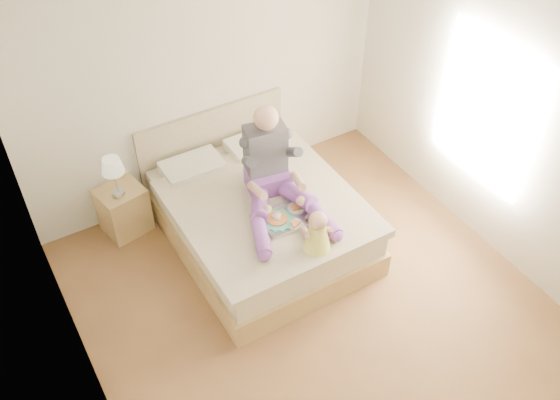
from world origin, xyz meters
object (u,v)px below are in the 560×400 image
tray (287,216)px  adult (273,174)px  bed (257,213)px  baby (317,233)px  nightstand (124,210)px

tray → adult: bearing=87.7°
bed → baby: size_ratio=5.21×
bed → adult: size_ratio=1.79×
tray → baby: baby is taller
nightstand → tray: bearing=-57.2°
nightstand → adult: 1.68m
nightstand → tray: (1.21, -1.27, 0.37)m
adult → baby: (-0.00, -0.78, -0.11)m
nightstand → adult: size_ratio=0.44×
tray → bed: bearing=102.8°
bed → adult: 0.60m
nightstand → baby: 2.18m
bed → baby: baby is taller
adult → tray: adult is taller
adult → tray: bearing=-86.5°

